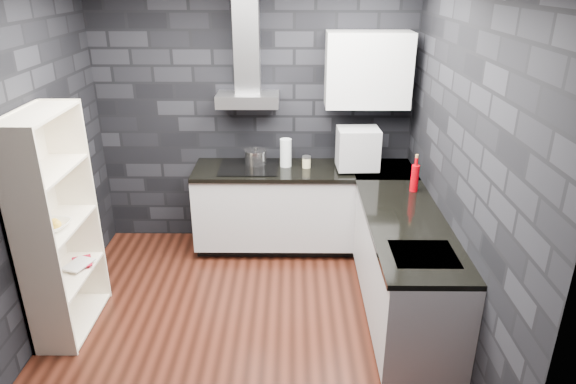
{
  "coord_description": "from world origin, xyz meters",
  "views": [
    {
      "loc": [
        0.39,
        -3.51,
        2.68
      ],
      "look_at": [
        0.35,
        0.45,
        1.0
      ],
      "focal_mm": 32.0,
      "sensor_mm": 36.0,
      "label": 1
    }
  ],
  "objects_px": {
    "red_bottle": "(415,178)",
    "bookshelf": "(57,227)",
    "fruit_bowl": "(53,226)",
    "pot": "(256,157)",
    "storage_jar": "(306,163)",
    "utensil_crock": "(341,161)",
    "appliance_garage": "(358,148)",
    "glass_vase": "(286,153)"
  },
  "relations": [
    {
      "from": "glass_vase",
      "to": "red_bottle",
      "type": "xyz_separation_m",
      "value": [
        1.15,
        -0.64,
        -0.02
      ]
    },
    {
      "from": "pot",
      "to": "storage_jar",
      "type": "height_order",
      "value": "pot"
    },
    {
      "from": "utensil_crock",
      "to": "storage_jar",
      "type": "bearing_deg",
      "value": -179.62
    },
    {
      "from": "fruit_bowl",
      "to": "utensil_crock",
      "type": "bearing_deg",
      "value": 31.21
    },
    {
      "from": "appliance_garage",
      "to": "storage_jar",
      "type": "bearing_deg",
      "value": 169.0
    },
    {
      "from": "red_bottle",
      "to": "bookshelf",
      "type": "relative_size",
      "value": 0.13
    },
    {
      "from": "appliance_garage",
      "to": "bookshelf",
      "type": "relative_size",
      "value": 0.22
    },
    {
      "from": "appliance_garage",
      "to": "red_bottle",
      "type": "relative_size",
      "value": 1.65
    },
    {
      "from": "red_bottle",
      "to": "bookshelf",
      "type": "bearing_deg",
      "value": -165.74
    },
    {
      "from": "glass_vase",
      "to": "red_bottle",
      "type": "distance_m",
      "value": 1.31
    },
    {
      "from": "storage_jar",
      "to": "utensil_crock",
      "type": "distance_m",
      "value": 0.35
    },
    {
      "from": "red_bottle",
      "to": "storage_jar",
      "type": "bearing_deg",
      "value": 147.74
    },
    {
      "from": "bookshelf",
      "to": "fruit_bowl",
      "type": "height_order",
      "value": "bookshelf"
    },
    {
      "from": "pot",
      "to": "utensil_crock",
      "type": "relative_size",
      "value": 1.71
    },
    {
      "from": "red_bottle",
      "to": "fruit_bowl",
      "type": "distance_m",
      "value": 3.0
    },
    {
      "from": "glass_vase",
      "to": "storage_jar",
      "type": "bearing_deg",
      "value": -10.99
    },
    {
      "from": "pot",
      "to": "appliance_garage",
      "type": "relative_size",
      "value": 0.55
    },
    {
      "from": "storage_jar",
      "to": "red_bottle",
      "type": "height_order",
      "value": "red_bottle"
    },
    {
      "from": "utensil_crock",
      "to": "red_bottle",
      "type": "relative_size",
      "value": 0.53
    },
    {
      "from": "storage_jar",
      "to": "red_bottle",
      "type": "distance_m",
      "value": 1.12
    },
    {
      "from": "glass_vase",
      "to": "storage_jar",
      "type": "xyz_separation_m",
      "value": [
        0.21,
        -0.04,
        -0.09
      ]
    },
    {
      "from": "appliance_garage",
      "to": "bookshelf",
      "type": "distance_m",
      "value": 2.75
    },
    {
      "from": "utensil_crock",
      "to": "bookshelf",
      "type": "xyz_separation_m",
      "value": [
        -2.29,
        -1.33,
        -0.06
      ]
    },
    {
      "from": "utensil_crock",
      "to": "appliance_garage",
      "type": "xyz_separation_m",
      "value": [
        0.15,
        -0.07,
        0.16
      ]
    },
    {
      "from": "glass_vase",
      "to": "utensil_crock",
      "type": "height_order",
      "value": "glass_vase"
    },
    {
      "from": "pot",
      "to": "glass_vase",
      "type": "relative_size",
      "value": 0.78
    },
    {
      "from": "glass_vase",
      "to": "bookshelf",
      "type": "distance_m",
      "value": 2.22
    },
    {
      "from": "glass_vase",
      "to": "fruit_bowl",
      "type": "relative_size",
      "value": 1.17
    },
    {
      "from": "pot",
      "to": "appliance_garage",
      "type": "distance_m",
      "value": 1.03
    },
    {
      "from": "glass_vase",
      "to": "appliance_garage",
      "type": "height_order",
      "value": "appliance_garage"
    },
    {
      "from": "storage_jar",
      "to": "utensil_crock",
      "type": "bearing_deg",
      "value": 0.38
    },
    {
      "from": "glass_vase",
      "to": "red_bottle",
      "type": "height_order",
      "value": "glass_vase"
    },
    {
      "from": "bookshelf",
      "to": "red_bottle",
      "type": "bearing_deg",
      "value": 15.56
    },
    {
      "from": "storage_jar",
      "to": "fruit_bowl",
      "type": "distance_m",
      "value": 2.39
    },
    {
      "from": "storage_jar",
      "to": "utensil_crock",
      "type": "relative_size",
      "value": 0.8
    },
    {
      "from": "storage_jar",
      "to": "pot",
      "type": "bearing_deg",
      "value": 171.12
    },
    {
      "from": "storage_jar",
      "to": "red_bottle",
      "type": "relative_size",
      "value": 0.42
    },
    {
      "from": "utensil_crock",
      "to": "pot",
      "type": "bearing_deg",
      "value": 174.83
    },
    {
      "from": "appliance_garage",
      "to": "red_bottle",
      "type": "xyz_separation_m",
      "value": [
        0.45,
        -0.52,
        -0.1
      ]
    },
    {
      "from": "appliance_garage",
      "to": "glass_vase",
      "type": "bearing_deg",
      "value": 168.2
    },
    {
      "from": "pot",
      "to": "bookshelf",
      "type": "xyz_separation_m",
      "value": [
        -1.43,
        -1.41,
        -0.08
      ]
    },
    {
      "from": "appliance_garage",
      "to": "bookshelf",
      "type": "bearing_deg",
      "value": -155.44
    }
  ]
}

